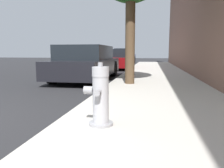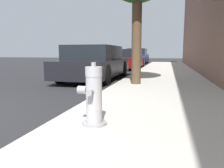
{
  "view_description": "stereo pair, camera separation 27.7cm",
  "coord_description": "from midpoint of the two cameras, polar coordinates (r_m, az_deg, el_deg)",
  "views": [
    {
      "loc": [
        3.02,
        -2.38,
        1.03
      ],
      "look_at": [
        2.32,
        1.45,
        0.47
      ],
      "focal_mm": 35.0,
      "sensor_mm": 36.0,
      "label": 1
    },
    {
      "loc": [
        3.29,
        -2.32,
        1.03
      ],
      "look_at": [
        2.32,
        1.45,
        0.47
      ],
      "focal_mm": 35.0,
      "sensor_mm": 36.0,
      "label": 2
    }
  ],
  "objects": [
    {
      "name": "sidewalk_slab",
      "position": [
        2.54,
        14.67,
        -14.62
      ],
      "size": [
        2.88,
        40.0,
        0.11
      ],
      "color": "beige",
      "rests_on": "ground_plane"
    },
    {
      "name": "fire_hydrant",
      "position": [
        2.76,
        -1.95,
        -3.38
      ],
      "size": [
        0.37,
        0.39,
        0.8
      ],
      "color": "#97979C",
      "rests_on": "sidewalk_slab"
    },
    {
      "name": "parked_car_near",
      "position": [
        8.46,
        -3.42,
        5.47
      ],
      "size": [
        1.81,
        4.52,
        1.29
      ],
      "color": "black",
      "rests_on": "ground_plane"
    },
    {
      "name": "parked_car_mid",
      "position": [
        14.24,
        4.48,
        6.46
      ],
      "size": [
        1.84,
        4.39,
        1.24
      ],
      "color": "maroon",
      "rests_on": "ground_plane"
    },
    {
      "name": "parked_car_far",
      "position": [
        20.65,
        7.04,
        7.16
      ],
      "size": [
        1.79,
        4.02,
        1.41
      ],
      "color": "navy",
      "rests_on": "ground_plane"
    }
  ]
}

